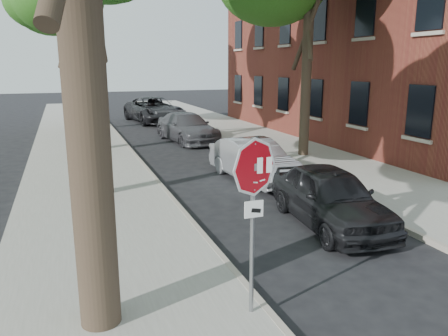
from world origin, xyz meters
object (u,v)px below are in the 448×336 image
object	(u,v)px
car_d	(154,110)
car_a	(330,196)
car_b	(254,160)
car_c	(187,127)
stop_sign	(254,193)

from	to	relation	value
car_d	car_a	bearing A→B (deg)	-96.93
car_b	car_d	world-z (taller)	car_d
car_c	car_a	bearing A→B (deg)	-97.25
car_a	car_d	distance (m)	20.41
car_a	stop_sign	bearing A→B (deg)	-132.07
car_c	car_b	bearing A→B (deg)	-97.20
car_b	car_d	size ratio (longest dim) A/B	0.69
stop_sign	car_b	world-z (taller)	stop_sign
car_a	car_b	distance (m)	4.36
car_b	car_d	distance (m)	16.05
stop_sign	car_c	bearing A→B (deg)	77.96
stop_sign	car_d	size ratio (longest dim) A/B	0.44
stop_sign	car_b	xyz separation A→B (m)	(3.30, 7.36, -1.28)
stop_sign	car_a	world-z (taller)	stop_sign
car_c	car_d	bearing A→B (deg)	82.99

